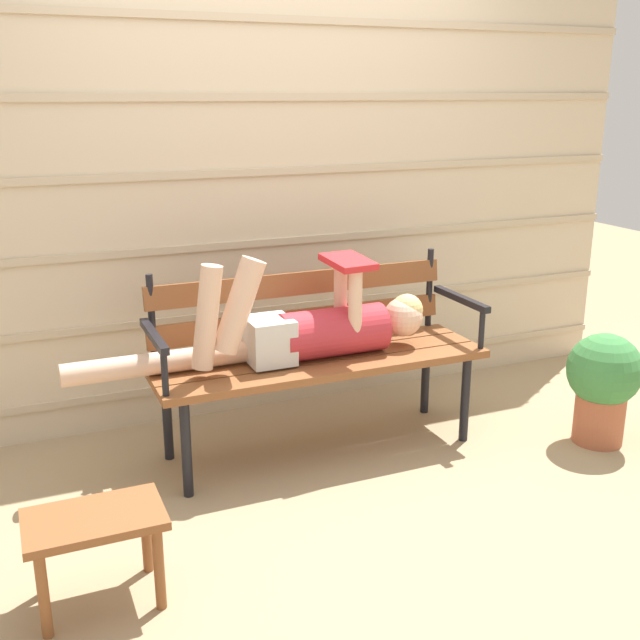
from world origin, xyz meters
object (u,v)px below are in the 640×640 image
park_bench (314,345)px  footstool (95,532)px  reclining_person (304,328)px  potted_plant (603,381)px

park_bench → footstool: park_bench is taller
park_bench → reclining_person: reclining_person is taller
footstool → potted_plant: size_ratio=0.81×
reclining_person → footstool: bearing=-144.0°
footstool → potted_plant: bearing=7.2°
park_bench → potted_plant: (1.29, -0.53, -0.19)m
potted_plant → park_bench: bearing=157.7°
park_bench → footstool: 1.43m
park_bench → footstool: size_ratio=3.48×
reclining_person → footstool: 1.35m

